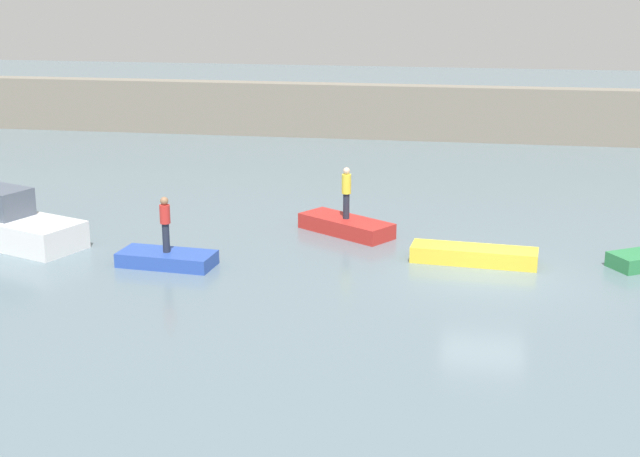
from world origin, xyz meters
name	(u,v)px	position (x,y,z in m)	size (l,w,h in m)	color
ground_plane	(486,276)	(0.00, 0.00, 0.00)	(120.00, 120.00, 0.00)	slate
embankment_wall	(485,114)	(0.00, 22.44, 1.44)	(80.00, 1.20, 2.88)	gray
motorboat	(9,224)	(-15.70, 0.86, 0.66)	(5.49, 3.68, 1.83)	white
rowboat_blue	(167,259)	(-9.73, -0.60, 0.22)	(2.95, 1.26, 0.44)	#2B4CAD
rowboat_red	(346,226)	(-4.77, 3.85, 0.27)	(3.43, 1.26, 0.53)	red
rowboat_yellow	(474,255)	(-0.39, 1.25, 0.25)	(3.88, 1.05, 0.50)	gold
person_red_shirt	(165,221)	(-9.73, -0.60, 1.42)	(0.32, 0.32, 1.75)	#232838
person_yellow_shirt	(346,190)	(-4.77, 3.85, 1.53)	(0.32, 0.32, 1.80)	#232838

